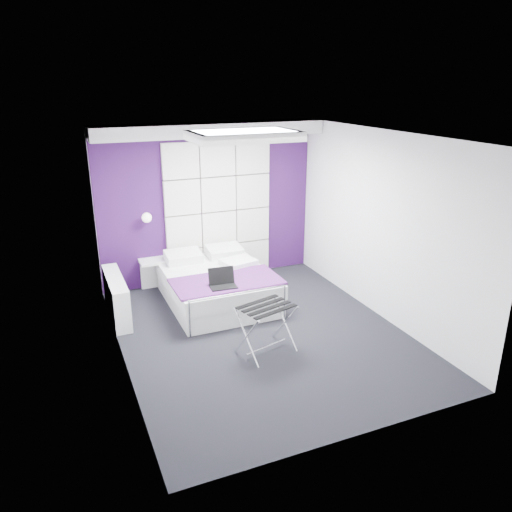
{
  "coord_description": "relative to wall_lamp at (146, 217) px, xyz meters",
  "views": [
    {
      "loc": [
        -2.39,
        -5.43,
        3.21
      ],
      "look_at": [
        0.06,
        0.35,
        0.99
      ],
      "focal_mm": 35.0,
      "sensor_mm": 36.0,
      "label": 1
    }
  ],
  "objects": [
    {
      "name": "wall_left",
      "position": [
        -0.75,
        -2.06,
        0.08
      ],
      "size": [
        0.0,
        4.4,
        4.4
      ],
      "primitive_type": "plane",
      "rotation": [
        1.57,
        0.0,
        1.57
      ],
      "color": "white",
      "rests_on": "floor"
    },
    {
      "name": "wall_lamp",
      "position": [
        0.0,
        0.0,
        0.0
      ],
      "size": [
        0.15,
        0.15,
        0.15
      ],
      "primitive_type": "sphere",
      "color": "white",
      "rests_on": "wall_back"
    },
    {
      "name": "ceiling",
      "position": [
        1.05,
        -2.06,
        1.38
      ],
      "size": [
        4.4,
        4.4,
        0.0
      ],
      "primitive_type": "plane",
      "rotation": [
        3.14,
        0.0,
        0.0
      ],
      "color": "white",
      "rests_on": "wall_back"
    },
    {
      "name": "headboard",
      "position": [
        1.2,
        0.08,
        -0.05
      ],
      "size": [
        1.8,
        0.08,
        2.3
      ],
      "primitive_type": null,
      "color": "white",
      "rests_on": "wall_back"
    },
    {
      "name": "radiator",
      "position": [
        -0.64,
        -0.76,
        -0.92
      ],
      "size": [
        0.22,
        1.2,
        0.6
      ],
      "primitive_type": "cube",
      "color": "white",
      "rests_on": "floor"
    },
    {
      "name": "laptop",
      "position": [
        0.71,
        -1.45,
        -0.64
      ],
      "size": [
        0.36,
        0.26,
        0.26
      ],
      "rotation": [
        0.0,
        0.0,
        -0.08
      ],
      "color": "black",
      "rests_on": "bed"
    },
    {
      "name": "luggage_rack",
      "position": [
        0.92,
        -2.49,
        -0.91
      ],
      "size": [
        0.64,
        0.47,
        0.63
      ],
      "rotation": [
        0.0,
        0.0,
        0.27
      ],
      "color": "silver",
      "rests_on": "floor"
    },
    {
      "name": "wall_back",
      "position": [
        1.05,
        0.14,
        0.08
      ],
      "size": [
        3.6,
        0.0,
        3.6
      ],
      "primitive_type": "plane",
      "rotation": [
        1.57,
        0.0,
        0.0
      ],
      "color": "white",
      "rests_on": "floor"
    },
    {
      "name": "soffit",
      "position": [
        1.05,
        -0.11,
        1.28
      ],
      "size": [
        3.58,
        0.5,
        0.2
      ],
      "primitive_type": "cube",
      "color": "white",
      "rests_on": "wall_back"
    },
    {
      "name": "wall_right",
      "position": [
        2.85,
        -2.06,
        0.08
      ],
      "size": [
        0.0,
        4.4,
        4.4
      ],
      "primitive_type": "plane",
      "rotation": [
        1.57,
        0.0,
        -1.57
      ],
      "color": "white",
      "rests_on": "floor"
    },
    {
      "name": "bed",
      "position": [
        0.83,
        -0.85,
        -0.95
      ],
      "size": [
        1.53,
        1.84,
        0.65
      ],
      "color": "white",
      "rests_on": "floor"
    },
    {
      "name": "accent_wall",
      "position": [
        1.05,
        0.13,
        0.08
      ],
      "size": [
        3.58,
        0.02,
        2.58
      ],
      "primitive_type": "cube",
      "color": "#351048",
      "rests_on": "wall_back"
    },
    {
      "name": "nightstand",
      "position": [
        0.04,
        -0.04,
        -0.72
      ],
      "size": [
        0.41,
        0.32,
        0.05
      ],
      "primitive_type": "cube",
      "color": "white",
      "rests_on": "wall_back"
    },
    {
      "name": "skylight",
      "position": [
        1.05,
        -1.46,
        1.33
      ],
      "size": [
        1.36,
        0.86,
        0.12
      ],
      "primitive_type": null,
      "color": "white",
      "rests_on": "ceiling"
    },
    {
      "name": "floor",
      "position": [
        1.05,
        -2.06,
        -1.22
      ],
      "size": [
        4.4,
        4.4,
        0.0
      ],
      "primitive_type": "plane",
      "color": "black",
      "rests_on": "ground"
    }
  ]
}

